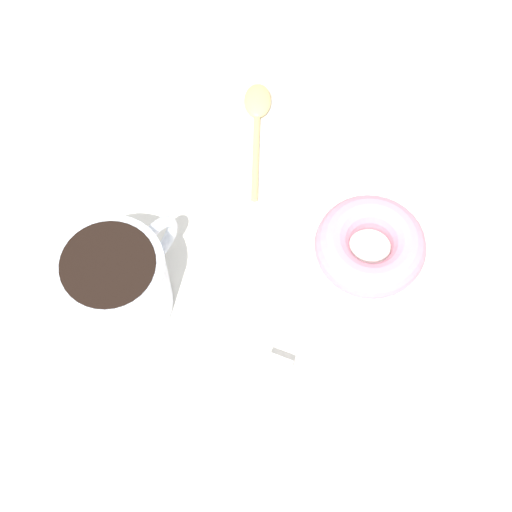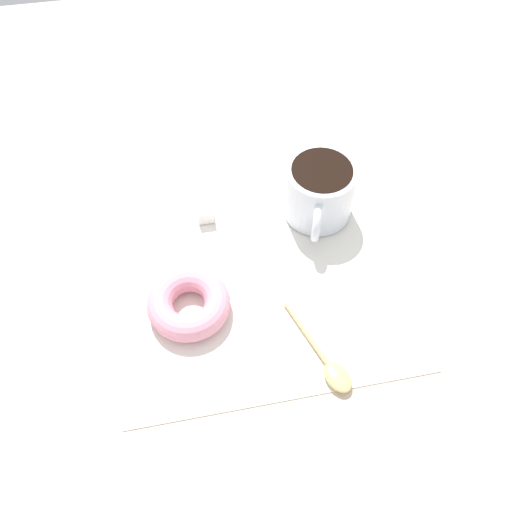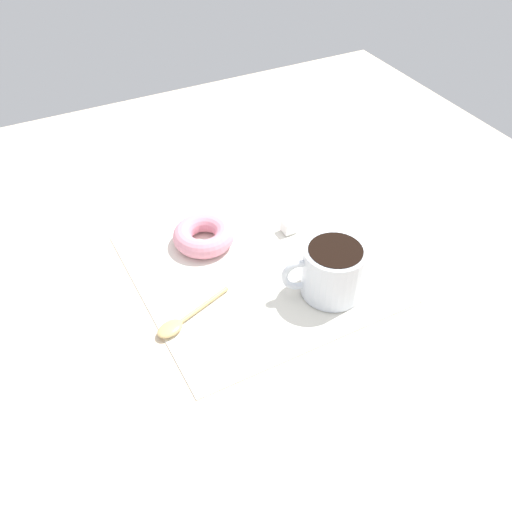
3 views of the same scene
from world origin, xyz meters
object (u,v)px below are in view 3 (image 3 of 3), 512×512
at_px(coffee_cup, 332,270).
at_px(donut, 204,236).
at_px(spoon, 179,322).
at_px(sugar_cube, 289,226).

relative_size(coffee_cup, donut, 1.21).
relative_size(coffee_cup, spoon, 0.94).
xyz_separation_m(coffee_cup, spoon, (-0.20, 0.03, -0.03)).
height_order(donut, spoon, donut).
bearing_deg(sugar_cube, coffee_cup, -95.48).
height_order(coffee_cup, sugar_cube, coffee_cup).
bearing_deg(sugar_cube, donut, 165.39).
distance_m(coffee_cup, sugar_cube, 0.14).
xyz_separation_m(donut, sugar_cube, (0.12, -0.03, -0.00)).
relative_size(donut, sugar_cube, 4.67).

